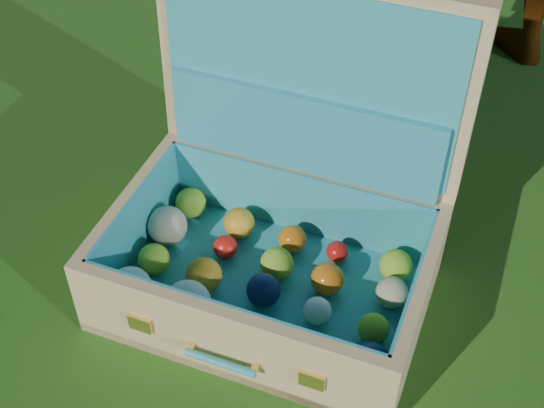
# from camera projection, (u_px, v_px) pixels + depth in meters

# --- Properties ---
(ground) EXTENTS (60.00, 60.00, 0.00)m
(ground) POSITION_uv_depth(u_px,v_px,m) (341.00, 319.00, 1.55)
(ground) COLOR #215114
(ground) RESTS_ON ground
(stray_ball) EXTENTS (0.07, 0.07, 0.07)m
(stray_ball) POSITION_uv_depth(u_px,v_px,m) (108.00, 281.00, 1.58)
(stray_ball) COLOR teal
(stray_ball) RESTS_ON ground
(suitcase) EXTENTS (0.74, 0.63, 0.62)m
(suitcase) POSITION_uv_depth(u_px,v_px,m) (278.00, 215.00, 1.52)
(suitcase) COLOR #DEB777
(suitcase) RESTS_ON ground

